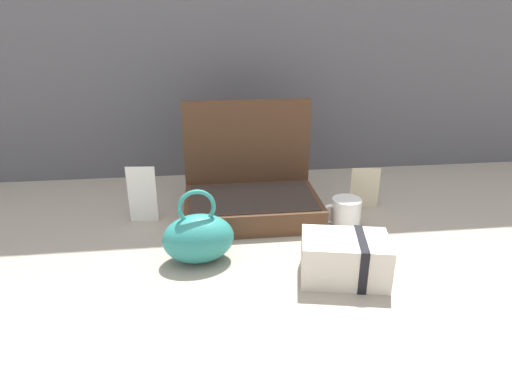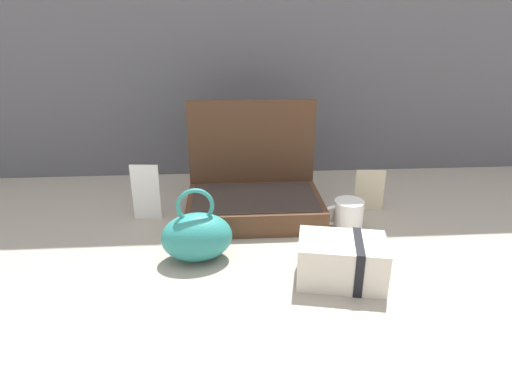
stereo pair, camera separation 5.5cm
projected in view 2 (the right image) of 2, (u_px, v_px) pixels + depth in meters
The scene contains 7 objects.
ground_plane at pixel (254, 238), 1.25m from camera, with size 6.00×6.00×0.00m, color #9E9384.
open_suitcase at pixel (254, 190), 1.37m from camera, with size 0.42×0.29×0.35m.
teal_pouch_handbag at pixel (197, 236), 1.12m from camera, with size 0.20×0.14×0.20m.
cream_toiletry_bag at pixel (343, 261), 1.03m from camera, with size 0.23×0.17×0.11m.
coffee_mug at pixel (348, 215), 1.28m from camera, with size 0.12×0.09×0.09m.
info_card_left at pixel (146, 192), 1.33m from camera, with size 0.09×0.01×0.18m, color white.
poster_card_right at pixel (369, 190), 1.40m from camera, with size 0.09×0.01×0.14m, color beige.
Camera 2 is at (-0.07, -1.10, 0.61)m, focal length 30.24 mm.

